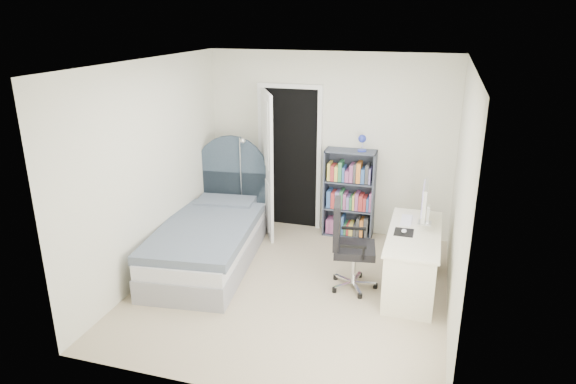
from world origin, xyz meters
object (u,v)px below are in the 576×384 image
(nightstand, at_px, (252,202))
(bookcase, at_px, (350,197))
(floor_lamp, at_px, (242,194))
(desk, at_px, (413,257))
(office_chair, at_px, (347,241))
(bed, at_px, (211,237))

(nightstand, xyz_separation_m, bookcase, (1.44, 0.03, 0.22))
(floor_lamp, xyz_separation_m, desk, (2.41, -0.94, -0.18))
(desk, distance_m, office_chair, 0.76)
(bed, height_order, office_chair, bed)
(nightstand, distance_m, desk, 2.68)
(nightstand, xyz_separation_m, desk, (2.38, -1.23, 0.02))
(bed, distance_m, desk, 2.47)
(floor_lamp, distance_m, desk, 2.59)
(nightstand, distance_m, floor_lamp, 0.36)
(bed, relative_size, nightstand, 4.32)
(nightstand, height_order, floor_lamp, floor_lamp)
(bookcase, height_order, office_chair, bookcase)
(floor_lamp, height_order, desk, floor_lamp)
(bed, distance_m, nightstand, 1.24)
(bed, xyz_separation_m, nightstand, (0.08, 1.23, 0.04))
(desk, bearing_deg, nightstand, 152.78)
(bed, bearing_deg, desk, 0.16)
(bookcase, bearing_deg, office_chair, -80.85)
(bed, relative_size, desk, 1.66)
(bed, distance_m, floor_lamp, 0.98)
(desk, bearing_deg, floor_lamp, 158.74)
(nightstand, height_order, desk, desk)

